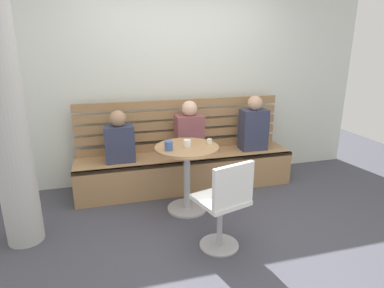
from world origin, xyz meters
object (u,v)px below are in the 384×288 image
(cup_mug_blue, at_px, (169,146))
(white_chair, at_px, (225,203))
(person_adult, at_px, (254,126))
(cup_ceramic_white, at_px, (187,143))
(cafe_table, at_px, (187,166))
(cup_espresso_small, at_px, (209,141))
(person_child_middle, at_px, (119,139))
(person_child_left, at_px, (189,131))
(booth_bench, at_px, (186,171))

(cup_mug_blue, bearing_deg, white_chair, -65.40)
(person_adult, distance_m, cup_ceramic_white, 1.19)
(cafe_table, relative_size, white_chair, 0.87)
(cup_espresso_small, bearing_deg, person_adult, 34.99)
(white_chair, distance_m, person_child_middle, 1.61)
(cup_ceramic_white, bearing_deg, person_adult, 28.62)
(person_child_left, relative_size, cup_mug_blue, 7.13)
(cafe_table, distance_m, white_chair, 0.82)
(person_child_left, bearing_deg, booth_bench, -151.50)
(cup_ceramic_white, bearing_deg, person_child_middle, 140.38)
(person_child_middle, distance_m, cup_ceramic_white, 0.88)
(cafe_table, distance_m, person_adult, 1.22)
(person_child_middle, xyz_separation_m, cup_ceramic_white, (0.68, -0.56, 0.07))
(booth_bench, relative_size, cup_espresso_small, 48.21)
(booth_bench, height_order, cup_mug_blue, cup_mug_blue)
(person_child_middle, distance_m, cup_mug_blue, 0.79)
(cafe_table, bearing_deg, person_adult, 28.83)
(cup_mug_blue, bearing_deg, person_adult, 27.39)
(person_adult, bearing_deg, cup_ceramic_white, -151.38)
(cafe_table, relative_size, person_adult, 1.04)
(cup_espresso_small, relative_size, cup_ceramic_white, 0.70)
(white_chair, relative_size, person_adult, 1.20)
(booth_bench, xyz_separation_m, cup_mug_blue, (-0.34, -0.65, 0.57))
(cafe_table, relative_size, person_child_middle, 1.21)
(person_child_left, bearing_deg, white_chair, -92.57)
(cup_espresso_small, bearing_deg, cup_ceramic_white, -176.23)
(person_adult, bearing_deg, cup_espresso_small, -145.01)
(person_adult, xyz_separation_m, cup_espresso_small, (-0.79, -0.55, 0.01))
(person_child_middle, bearing_deg, white_chair, -59.99)
(person_adult, bearing_deg, cafe_table, -151.17)
(cafe_table, bearing_deg, person_child_left, 72.55)
(cup_espresso_small, bearing_deg, white_chair, -98.97)
(person_adult, relative_size, cup_mug_blue, 7.46)
(person_child_left, bearing_deg, person_adult, -1.99)
(cup_mug_blue, xyz_separation_m, cup_ceramic_white, (0.22, 0.08, -0.01))
(cafe_table, height_order, person_child_middle, person_child_middle)
(booth_bench, distance_m, cup_mug_blue, 0.93)
(booth_bench, bearing_deg, person_child_middle, -179.44)
(cup_mug_blue, bearing_deg, person_child_middle, 125.56)
(white_chair, height_order, person_child_left, person_child_left)
(booth_bench, xyz_separation_m, person_child_left, (0.06, 0.03, 0.52))
(person_adult, height_order, person_child_middle, person_adult)
(cup_mug_blue, xyz_separation_m, cup_espresso_small, (0.47, 0.10, -0.02))
(booth_bench, xyz_separation_m, cup_espresso_small, (0.13, -0.55, 0.55))
(booth_bench, distance_m, person_child_left, 0.52)
(booth_bench, bearing_deg, person_child_left, 28.50)
(person_child_middle, distance_m, cup_espresso_small, 1.08)
(person_adult, bearing_deg, person_child_left, 178.01)
(booth_bench, height_order, person_child_left, person_child_left)
(cafe_table, distance_m, cup_espresso_small, 0.36)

